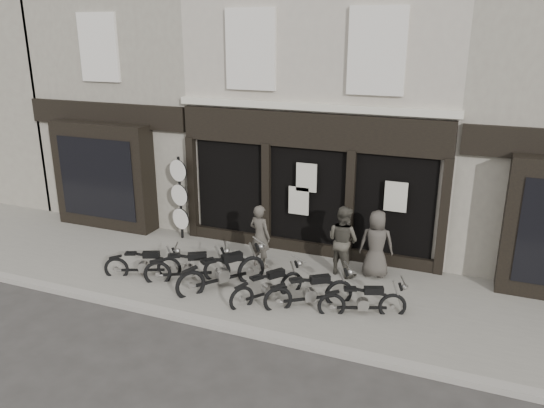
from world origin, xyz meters
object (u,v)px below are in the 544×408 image
at_px(motorcycle_4, 310,294).
at_px(man_right, 376,244).
at_px(motorcycle_5, 363,304).
at_px(motorcycle_1, 188,270).
at_px(motorcycle_2, 223,274).
at_px(motorcycle_0, 144,266).
at_px(man_centre, 343,240).
at_px(man_left, 260,236).
at_px(motorcycle_3, 268,289).
at_px(advert_sign_post, 180,202).

relative_size(motorcycle_4, man_right, 1.05).
relative_size(motorcycle_5, man_right, 1.07).
xyz_separation_m(motorcycle_1, motorcycle_2, (0.93, -0.00, 0.04)).
xyz_separation_m(motorcycle_0, motorcycle_5, (5.41, 0.17, -0.00)).
bearing_deg(motorcycle_5, motorcycle_1, 158.62).
bearing_deg(man_centre, motorcycle_2, 60.69).
bearing_deg(man_centre, motorcycle_0, 47.80).
height_order(motorcycle_5, man_right, man_right).
bearing_deg(motorcycle_4, motorcycle_5, -31.99).
height_order(motorcycle_5, man_left, man_left).
bearing_deg(man_right, motorcycle_3, 36.36).
distance_m(motorcycle_3, man_left, 1.83).
relative_size(motorcycle_0, motorcycle_1, 0.94).
bearing_deg(advert_sign_post, motorcycle_2, -29.11).
bearing_deg(man_left, motorcycle_0, 47.40).
bearing_deg(man_left, man_centre, -154.03).
distance_m(motorcycle_1, motorcycle_4, 3.09).
distance_m(motorcycle_0, motorcycle_1, 1.17).
bearing_deg(man_centre, motorcycle_4, 107.23).
height_order(man_left, advert_sign_post, advert_sign_post).
xyz_separation_m(motorcycle_3, motorcycle_5, (2.13, 0.14, -0.01)).
bearing_deg(motorcycle_3, motorcycle_0, 125.57).
relative_size(motorcycle_1, motorcycle_5, 1.05).
distance_m(motorcycle_3, man_right, 2.93).
xyz_separation_m(motorcycle_2, motorcycle_3, (1.20, -0.15, -0.07)).
bearing_deg(motorcycle_2, motorcycle_5, -52.80).
bearing_deg(motorcycle_0, man_right, -1.39).
xyz_separation_m(man_centre, man_right, (0.79, 0.16, -0.03)).
xyz_separation_m(man_left, advert_sign_post, (-2.88, 0.95, 0.29)).
distance_m(motorcycle_2, man_right, 3.75).
distance_m(motorcycle_5, man_left, 3.32).
relative_size(motorcycle_1, motorcycle_4, 1.07).
height_order(motorcycle_0, man_left, man_left).
bearing_deg(man_left, motorcycle_4, 156.19).
height_order(motorcycle_4, man_centre, man_centre).
xyz_separation_m(motorcycle_2, man_centre, (2.39, 1.77, 0.56)).
xyz_separation_m(motorcycle_2, advert_sign_post, (-2.52, 2.32, 0.80)).
distance_m(motorcycle_3, motorcycle_5, 2.13).
relative_size(motorcycle_3, motorcycle_5, 0.93).
xyz_separation_m(motorcycle_5, man_left, (-2.97, 1.38, 0.58)).
distance_m(motorcycle_0, motorcycle_5, 5.41).
xyz_separation_m(man_centre, advert_sign_post, (-4.91, 0.55, 0.24)).
xyz_separation_m(motorcycle_0, man_right, (5.26, 2.11, 0.60)).
relative_size(motorcycle_1, motorcycle_2, 0.97).
distance_m(man_left, man_centre, 2.07).
distance_m(motorcycle_1, man_left, 1.96).
xyz_separation_m(motorcycle_2, man_right, (3.18, 1.92, 0.52)).
bearing_deg(motorcycle_2, man_left, 22.63).
distance_m(motorcycle_0, motorcycle_4, 4.24).
relative_size(man_left, advert_sign_post, 0.65).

